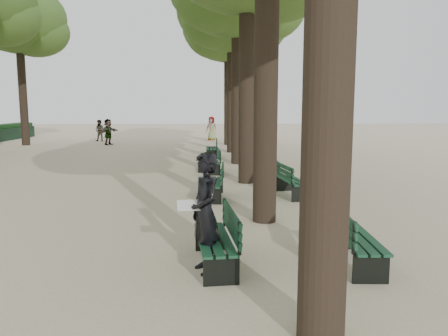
{
  "coord_description": "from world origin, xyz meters",
  "views": [
    {
      "loc": [
        0.3,
        -6.46,
        2.52
      ],
      "look_at": [
        0.6,
        3.0,
        1.2
      ],
      "focal_mm": 35.0,
      "sensor_mm": 36.0,
      "label": 1
    }
  ],
  "objects": [
    {
      "name": "ground",
      "position": [
        0.0,
        0.0,
        0.0
      ],
      "size": [
        120.0,
        120.0,
        0.0
      ],
      "primitive_type": "plane",
      "color": "beige",
      "rests_on": "ground"
    },
    {
      "name": "tree_central_4",
      "position": [
        1.5,
        18.0,
        7.65
      ],
      "size": [
        6.0,
        6.0,
        9.95
      ],
      "color": "#33261C",
      "rests_on": "ground"
    },
    {
      "name": "tree_central_5",
      "position": [
        1.5,
        23.0,
        7.65
      ],
      "size": [
        6.0,
        6.0,
        9.95
      ],
      "color": "#33261C",
      "rests_on": "ground"
    },
    {
      "name": "tree_far_5",
      "position": [
        -12.0,
        23.0,
        8.14
      ],
      "size": [
        6.0,
        6.0,
        10.45
      ],
      "color": "#33261C",
      "rests_on": "ground"
    },
    {
      "name": "bench_left_0",
      "position": [
        0.37,
        0.25,
        0.27
      ],
      "size": [
        0.75,
        1.85,
        0.92
      ],
      "color": "black",
      "rests_on": "ground"
    },
    {
      "name": "bench_left_1",
      "position": [
        0.37,
        5.5,
        0.27
      ],
      "size": [
        0.67,
        1.83,
        0.92
      ],
      "color": "black",
      "rests_on": "ground"
    },
    {
      "name": "bench_left_2",
      "position": [
        0.37,
        10.34,
        0.27
      ],
      "size": [
        0.66,
        1.83,
        0.92
      ],
      "color": "black",
      "rests_on": "ground"
    },
    {
      "name": "bench_left_3",
      "position": [
        0.37,
        15.69,
        0.27
      ],
      "size": [
        0.58,
        1.8,
        0.92
      ],
      "color": "black",
      "rests_on": "ground"
    },
    {
      "name": "bench_right_0",
      "position": [
        2.63,
        0.25,
        0.27
      ],
      "size": [
        0.64,
        1.82,
        0.92
      ],
      "color": "black",
      "rests_on": "ground"
    },
    {
      "name": "bench_right_1",
      "position": [
        2.63,
        5.74,
        0.27
      ],
      "size": [
        0.8,
        1.86,
        0.92
      ],
      "color": "black",
      "rests_on": "ground"
    },
    {
      "name": "bench_right_2",
      "position": [
        2.63,
        10.33,
        0.27
      ],
      "size": [
        0.57,
        1.8,
        0.92
      ],
      "color": "black",
      "rests_on": "ground"
    },
    {
      "name": "bench_right_3",
      "position": [
        2.63,
        15.2,
        0.27
      ],
      "size": [
        0.59,
        1.81,
        0.92
      ],
      "color": "black",
      "rests_on": "ground"
    },
    {
      "name": "man_with_map",
      "position": [
        0.22,
        0.02,
        0.93
      ],
      "size": [
        0.75,
        0.83,
        1.86
      ],
      "color": "black",
      "rests_on": "ground"
    },
    {
      "name": "pedestrian_b",
      "position": [
        3.78,
        28.15,
        0.79
      ],
      "size": [
        1.07,
        0.6,
        1.59
      ],
      "primitive_type": "imported",
      "rotation": [
        0.0,
        0.0,
        2.85
      ],
      "color": "#262628",
      "rests_on": "ground"
    },
    {
      "name": "pedestrian_e",
      "position": [
        -6.54,
        23.09,
        0.87
      ],
      "size": [
        0.99,
        1.61,
        1.74
      ],
      "primitive_type": "imported",
      "rotation": [
        0.0,
        0.0,
        1.14
      ],
      "color": "#262628",
      "rests_on": "ground"
    },
    {
      "name": "pedestrian_d",
      "position": [
        0.41,
        27.15,
        0.9
      ],
      "size": [
        0.95,
        0.69,
        1.8
      ],
      "primitive_type": "imported",
      "rotation": [
        0.0,
        0.0,
        5.86
      ],
      "color": "#262628",
      "rests_on": "ground"
    },
    {
      "name": "pedestrian_a",
      "position": [
        -7.84,
        26.1,
        0.8
      ],
      "size": [
        0.81,
        0.41,
        1.59
      ],
      "primitive_type": "imported",
      "rotation": [
        0.0,
        0.0,
        6.16
      ],
      "color": "#262628",
      "rests_on": "ground"
    }
  ]
}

